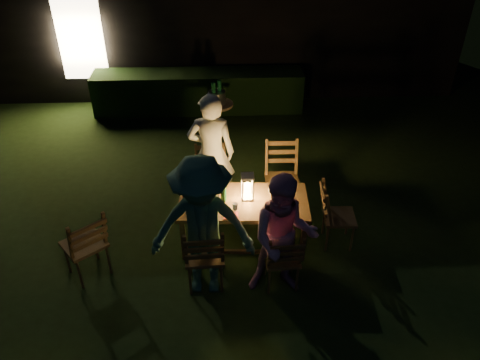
{
  "coord_description": "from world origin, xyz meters",
  "views": [
    {
      "loc": [
        -0.05,
        -5.18,
        4.22
      ],
      "look_at": [
        0.17,
        -0.16,
        0.83
      ],
      "focal_mm": 35.0,
      "sensor_mm": 36.0,
      "label": 1
    }
  ],
  "objects_px": {
    "bottle_table": "(224,192)",
    "bottle_bucket_b": "(220,94)",
    "chair_near_right": "(281,267)",
    "chair_far_left": "(212,190)",
    "ice_bucket": "(217,97)",
    "bottle_bucket_a": "(214,96)",
    "dining_table": "(243,205)",
    "lantern": "(247,188)",
    "chair_near_left": "(205,265)",
    "chair_end": "(337,226)",
    "person_opp_right": "(284,237)",
    "person_house_side": "(211,153)",
    "chair_far_right": "(281,189)",
    "person_opp_left": "(202,229)",
    "side_table": "(217,108)",
    "chair_spare": "(87,255)"
  },
  "relations": [
    {
      "from": "person_house_side",
      "to": "bottle_bucket_b",
      "type": "xyz_separation_m",
      "value": [
        0.13,
        1.98,
        0.03
      ]
    },
    {
      "from": "bottle_bucket_a",
      "to": "bottle_bucket_b",
      "type": "xyz_separation_m",
      "value": [
        0.1,
        0.08,
        0.0
      ]
    },
    {
      "from": "lantern",
      "to": "chair_end",
      "type": "bearing_deg",
      "value": -5.5
    },
    {
      "from": "chair_spare",
      "to": "person_opp_right",
      "type": "height_order",
      "value": "person_opp_right"
    },
    {
      "from": "chair_end",
      "to": "person_house_side",
      "type": "relative_size",
      "value": 0.53
    },
    {
      "from": "chair_end",
      "to": "person_opp_right",
      "type": "xyz_separation_m",
      "value": [
        -0.82,
        -0.78,
        0.51
      ]
    },
    {
      "from": "chair_far_right",
      "to": "ice_bucket",
      "type": "bearing_deg",
      "value": -65.18
    },
    {
      "from": "person_opp_right",
      "to": "lantern",
      "type": "distance_m",
      "value": 0.96
    },
    {
      "from": "dining_table",
      "to": "bottle_bucket_b",
      "type": "bearing_deg",
      "value": 98.62
    },
    {
      "from": "chair_far_right",
      "to": "side_table",
      "type": "relative_size",
      "value": 1.39
    },
    {
      "from": "bottle_bucket_b",
      "to": "person_opp_left",
      "type": "bearing_deg",
      "value": -93.49
    },
    {
      "from": "chair_end",
      "to": "bottle_table",
      "type": "xyz_separation_m",
      "value": [
        -1.48,
        0.08,
        0.54
      ]
    },
    {
      "from": "chair_far_left",
      "to": "person_house_side",
      "type": "bearing_deg",
      "value": -100.52
    },
    {
      "from": "chair_near_left",
      "to": "ice_bucket",
      "type": "xyz_separation_m",
      "value": [
        0.17,
        3.53,
        0.57
      ]
    },
    {
      "from": "chair_far_left",
      "to": "bottle_bucket_a",
      "type": "distance_m",
      "value": 2.04
    },
    {
      "from": "lantern",
      "to": "ice_bucket",
      "type": "height_order",
      "value": "lantern"
    },
    {
      "from": "lantern",
      "to": "bottle_bucket_b",
      "type": "bearing_deg",
      "value": 96.7
    },
    {
      "from": "ice_bucket",
      "to": "chair_far_left",
      "type": "bearing_deg",
      "value": -92.51
    },
    {
      "from": "chair_end",
      "to": "bottle_bucket_a",
      "type": "relative_size",
      "value": 2.94
    },
    {
      "from": "chair_near_right",
      "to": "bottle_table",
      "type": "xyz_separation_m",
      "value": [
        -0.66,
        0.81,
        0.55
      ]
    },
    {
      "from": "bottle_table",
      "to": "bottle_bucket_b",
      "type": "xyz_separation_m",
      "value": [
        -0.02,
        2.81,
        0.1
      ]
    },
    {
      "from": "person_house_side",
      "to": "ice_bucket",
      "type": "height_order",
      "value": "person_house_side"
    },
    {
      "from": "person_house_side",
      "to": "ice_bucket",
      "type": "xyz_separation_m",
      "value": [
        0.08,
        1.94,
        -0.02
      ]
    },
    {
      "from": "side_table",
      "to": "bottle_bucket_b",
      "type": "relative_size",
      "value": 2.38
    },
    {
      "from": "person_house_side",
      "to": "chair_end",
      "type": "bearing_deg",
      "value": 154.0
    },
    {
      "from": "person_opp_right",
      "to": "bottle_table",
      "type": "xyz_separation_m",
      "value": [
        -0.65,
        0.86,
        0.04
      ]
    },
    {
      "from": "person_opp_left",
      "to": "side_table",
      "type": "bearing_deg",
      "value": 90.36
    },
    {
      "from": "chair_end",
      "to": "side_table",
      "type": "xyz_separation_m",
      "value": [
        -1.55,
        2.85,
        0.39
      ]
    },
    {
      "from": "chair_far_left",
      "to": "side_table",
      "type": "height_order",
      "value": "chair_far_left"
    },
    {
      "from": "person_opp_left",
      "to": "ice_bucket",
      "type": "xyz_separation_m",
      "value": [
        0.17,
        3.58,
        -0.03
      ]
    },
    {
      "from": "chair_near_right",
      "to": "bottle_bucket_b",
      "type": "bearing_deg",
      "value": 96.69
    },
    {
      "from": "person_opp_left",
      "to": "bottle_bucket_b",
      "type": "height_order",
      "value": "person_opp_left"
    },
    {
      "from": "dining_table",
      "to": "chair_far_left",
      "type": "distance_m",
      "value": 0.95
    },
    {
      "from": "chair_near_right",
      "to": "side_table",
      "type": "xyz_separation_m",
      "value": [
        -0.73,
        3.57,
        0.4
      ]
    },
    {
      "from": "chair_spare",
      "to": "bottle_bucket_a",
      "type": "height_order",
      "value": "bottle_bucket_a"
    },
    {
      "from": "chair_near_right",
      "to": "chair_far_left",
      "type": "relative_size",
      "value": 0.92
    },
    {
      "from": "person_house_side",
      "to": "bottle_bucket_b",
      "type": "height_order",
      "value": "person_house_side"
    },
    {
      "from": "dining_table",
      "to": "chair_end",
      "type": "bearing_deg",
      "value": 0.01
    },
    {
      "from": "chair_near_right",
      "to": "lantern",
      "type": "relative_size",
      "value": 2.6
    },
    {
      "from": "lantern",
      "to": "chair_near_right",
      "type": "bearing_deg",
      "value": -66.92
    },
    {
      "from": "dining_table",
      "to": "ice_bucket",
      "type": "distance_m",
      "value": 2.81
    },
    {
      "from": "person_opp_right",
      "to": "bottle_table",
      "type": "bearing_deg",
      "value": 130.49
    },
    {
      "from": "chair_far_left",
      "to": "chair_spare",
      "type": "distance_m",
      "value": 1.99
    },
    {
      "from": "dining_table",
      "to": "bottle_bucket_b",
      "type": "height_order",
      "value": "bottle_bucket_b"
    },
    {
      "from": "person_house_side",
      "to": "person_opp_left",
      "type": "distance_m",
      "value": 1.64
    },
    {
      "from": "bottle_bucket_a",
      "to": "dining_table",
      "type": "bearing_deg",
      "value": -82.25
    },
    {
      "from": "chair_near_left",
      "to": "ice_bucket",
      "type": "relative_size",
      "value": 3.35
    },
    {
      "from": "chair_spare",
      "to": "lantern",
      "type": "bearing_deg",
      "value": -22.46
    },
    {
      "from": "lantern",
      "to": "chair_near_left",
      "type": "bearing_deg",
      "value": -124.33
    },
    {
      "from": "person_opp_left",
      "to": "ice_bucket",
      "type": "distance_m",
      "value": 3.58
    }
  ]
}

